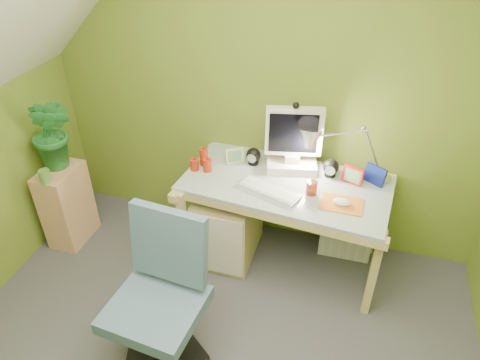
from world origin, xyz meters
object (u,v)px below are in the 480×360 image
(desk, at_px, (283,224))
(monitor, at_px, (294,133))
(potted_plant, at_px, (52,133))
(radiator, at_px, (346,234))
(desk_lamp, at_px, (364,141))
(side_ledge, at_px, (67,205))
(task_chair, at_px, (155,307))

(desk, relative_size, monitor, 2.43)
(potted_plant, bearing_deg, radiator, 10.33)
(desk, distance_m, monitor, 0.67)
(monitor, bearing_deg, desk_lamp, -12.35)
(radiator, bearing_deg, side_ledge, -169.51)
(monitor, distance_m, potted_plant, 1.69)
(side_ledge, distance_m, radiator, 2.15)
(monitor, bearing_deg, radiator, -5.99)
(monitor, distance_m, side_ledge, 1.83)
(desk, relative_size, radiator, 3.58)
(task_chair, bearing_deg, desk_lamp, 57.08)
(desk_lamp, bearing_deg, radiator, 106.47)
(desk, bearing_deg, side_ledge, -167.66)
(desk_lamp, bearing_deg, task_chair, -113.04)
(desk_lamp, distance_m, radiator, 0.83)
(monitor, xyz_separation_m, side_ledge, (-1.65, -0.38, -0.69))
(desk_lamp, relative_size, radiator, 1.54)
(monitor, distance_m, task_chair, 1.40)
(desk_lamp, bearing_deg, monitor, -165.03)
(desk_lamp, relative_size, side_ledge, 0.91)
(side_ledge, xyz_separation_m, radiator, (2.10, 0.43, -0.13))
(potted_plant, distance_m, radiator, 2.26)
(task_chair, bearing_deg, radiator, 58.24)
(radiator, bearing_deg, monitor, -174.80)
(desk, height_order, task_chair, task_chair)
(desk, bearing_deg, monitor, 95.33)
(potted_plant, bearing_deg, side_ledge, -90.00)
(desk_lamp, relative_size, potted_plant, 1.04)
(desk_lamp, bearing_deg, desk, -143.23)
(monitor, relative_size, desk_lamp, 0.96)
(desk, distance_m, radiator, 0.53)
(side_ledge, bearing_deg, task_chair, -35.40)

